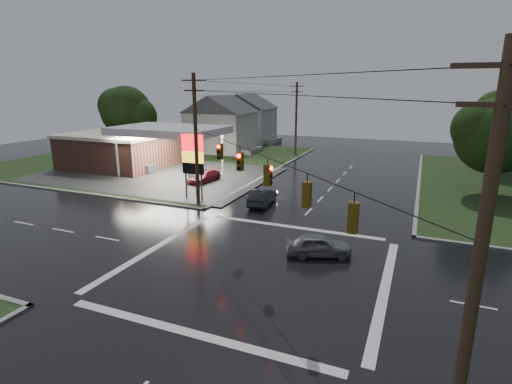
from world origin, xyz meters
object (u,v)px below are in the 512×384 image
at_px(pylon_sign, 193,156).
at_px(car_crossing, 319,245).
at_px(utility_pole_se, 477,274).
at_px(car_north, 262,197).
at_px(house_far, 247,117).
at_px(utility_pole_n, 296,117).
at_px(tree_ne_near, 496,137).
at_px(tree_ne_far, 511,120).
at_px(tree_nw_behind, 127,111).
at_px(house_near, 221,123).
at_px(utility_pole_nw, 196,138).
at_px(gas_station, 126,148).
at_px(car_pump, 204,177).

height_order(pylon_sign, car_crossing, pylon_sign).
xyz_separation_m(utility_pole_se, car_north, (-13.75, 20.93, -5.01)).
height_order(utility_pole_se, house_far, utility_pole_se).
relative_size(utility_pole_n, tree_ne_near, 1.17).
distance_m(pylon_sign, tree_ne_far, 36.35).
bearing_deg(house_far, utility_pole_n, -38.77).
bearing_deg(tree_nw_behind, tree_ne_near, -9.47).
height_order(pylon_sign, utility_pole_se, utility_pole_se).
xyz_separation_m(house_far, tree_nw_behind, (-11.89, -18.01, 1.77)).
height_order(house_near, tree_nw_behind, tree_nw_behind).
height_order(utility_pole_nw, utility_pole_se, same).
distance_m(house_near, car_north, 29.94).
bearing_deg(house_far, gas_station, -97.50).
xyz_separation_m(tree_nw_behind, car_pump, (20.84, -13.36, -5.54)).
bearing_deg(tree_ne_far, car_crossing, -114.56).
bearing_deg(house_near, utility_pole_n, 9.91).
xyz_separation_m(utility_pole_n, tree_ne_far, (26.65, -4.01, 0.71)).
bearing_deg(utility_pole_n, utility_pole_se, -68.20).
bearing_deg(car_north, tree_nw_behind, -36.88).
height_order(tree_ne_near, car_pump, tree_ne_near).
bearing_deg(pylon_sign, tree_ne_near, 25.01).
relative_size(utility_pole_n, car_pump, 2.37).
xyz_separation_m(utility_pole_n, car_north, (5.25, -26.57, -4.76)).
bearing_deg(tree_nw_behind, car_north, -32.10).
bearing_deg(car_crossing, tree_nw_behind, 33.45).
xyz_separation_m(utility_pole_se, house_far, (-31.45, 57.50, -1.32)).
distance_m(tree_nw_behind, car_pump, 25.37).
bearing_deg(car_crossing, utility_pole_n, -0.64).
bearing_deg(car_north, car_pump, -35.54).
bearing_deg(car_north, utility_pole_se, 118.52).
bearing_deg(utility_pole_nw, utility_pole_n, 90.00).
bearing_deg(house_far, car_pump, -74.07).
bearing_deg(tree_ne_near, gas_station, -176.70).
height_order(utility_pole_se, house_near, utility_pole_se).
xyz_separation_m(house_near, tree_ne_far, (38.10, -2.01, 1.77)).
bearing_deg(tree_ne_far, house_far, 160.29).
relative_size(house_far, car_crossing, 2.83).
height_order(pylon_sign, tree_ne_near, tree_ne_near).
height_order(gas_station, house_far, house_far).
bearing_deg(utility_pole_nw, utility_pole_se, -45.00).
distance_m(utility_pole_nw, house_far, 40.48).
bearing_deg(house_far, utility_pole_nw, -72.08).
bearing_deg(pylon_sign, car_crossing, -29.98).
bearing_deg(car_north, car_crossing, 124.73).
xyz_separation_m(gas_station, utility_pole_se, (35.18, -29.20, 3.17)).
distance_m(pylon_sign, car_crossing, 15.81).
height_order(gas_station, car_pump, gas_station).
relative_size(tree_nw_behind, tree_ne_far, 1.02).
bearing_deg(pylon_sign, utility_pole_n, 87.92).
bearing_deg(house_near, car_crossing, -54.34).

